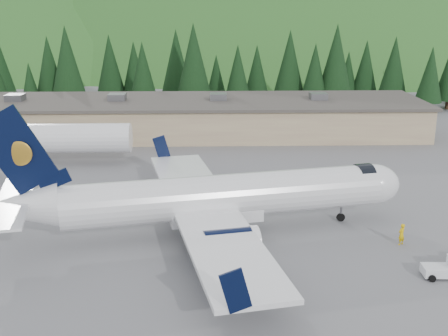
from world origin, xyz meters
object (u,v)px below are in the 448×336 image
(second_airliner, at_px, (16,138))
(baggage_tug_a, at_px, (446,269))
(ramp_worker, at_px, (401,234))
(airliner, at_px, (214,198))
(terminal_building, at_px, (185,116))

(second_airliner, xyz_separation_m, baggage_tug_a, (40.59, -30.78, -2.65))
(second_airliner, relative_size, ramp_worker, 14.95)
(airliner, bearing_deg, baggage_tug_a, -38.88)
(ramp_worker, bearing_deg, airliner, -45.42)
(terminal_building, bearing_deg, second_airliner, -141.22)
(airliner, height_order, ramp_worker, airliner)
(airliner, xyz_separation_m, second_airliner, (-23.90, 22.21, 0.16))
(second_airliner, relative_size, terminal_building, 0.39)
(airliner, xyz_separation_m, terminal_building, (-3.99, 38.21, -0.54))
(airliner, distance_m, second_airliner, 32.63)
(ramp_worker, bearing_deg, second_airliner, -67.43)
(baggage_tug_a, distance_m, ramp_worker, 5.87)
(terminal_building, bearing_deg, ramp_worker, -64.82)
(baggage_tug_a, xyz_separation_m, ramp_worker, (-1.37, 5.70, 0.25))
(terminal_building, bearing_deg, baggage_tug_a, -66.15)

